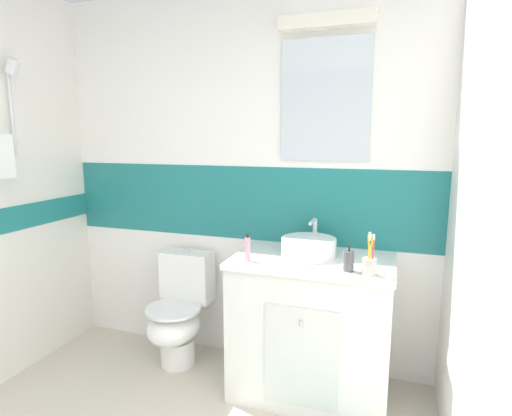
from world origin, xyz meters
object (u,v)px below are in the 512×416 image
(toothbrush_cup, at_px, (369,264))
(toilet, at_px, (179,312))
(toothpaste_tube_upright, at_px, (248,248))
(soap_dispenser, at_px, (349,261))
(sink_basin, at_px, (309,246))

(toothbrush_cup, bearing_deg, toilet, 168.63)
(toilet, bearing_deg, toothpaste_tube_upright, -21.16)
(soap_dispenser, xyz_separation_m, toothpaste_tube_upright, (-0.56, 0.00, 0.02))
(toothpaste_tube_upright, bearing_deg, toothbrush_cup, -2.24)
(sink_basin, relative_size, toothpaste_tube_upright, 2.34)
(sink_basin, distance_m, toothpaste_tube_upright, 0.37)
(toilet, height_order, soap_dispenser, soap_dispenser)
(toilet, distance_m, toothpaste_tube_upright, 0.85)
(sink_basin, height_order, toothpaste_tube_upright, sink_basin)
(sink_basin, bearing_deg, toothbrush_cup, -33.03)
(toothpaste_tube_upright, bearing_deg, sink_basin, 34.17)
(toothbrush_cup, bearing_deg, soap_dispenser, 167.26)
(toilet, distance_m, soap_dispenser, 1.29)
(toothbrush_cup, bearing_deg, sink_basin, 146.97)
(toilet, height_order, toothpaste_tube_upright, toothpaste_tube_upright)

